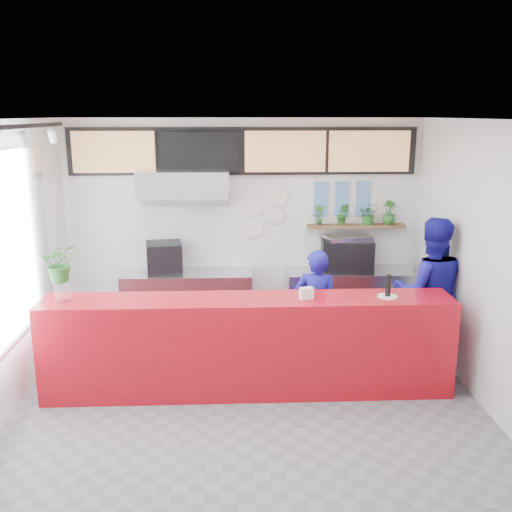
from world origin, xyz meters
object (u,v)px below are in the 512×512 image
(staff_right, at_px, (430,293))
(pepper_mill, at_px, (388,285))
(service_counter, at_px, (248,345))
(panini_oven, at_px, (164,258))
(espresso_machine, at_px, (347,255))
(staff_center, at_px, (316,309))

(staff_right, distance_m, pepper_mill, 1.01)
(service_counter, relative_size, panini_oven, 9.51)
(service_counter, bearing_deg, espresso_machine, 51.27)
(service_counter, distance_m, staff_right, 2.35)
(service_counter, height_order, staff_center, staff_center)
(espresso_machine, relative_size, pepper_mill, 2.93)
(service_counter, bearing_deg, pepper_mill, -0.89)
(espresso_machine, relative_size, staff_right, 0.38)
(pepper_mill, bearing_deg, panini_oven, 145.36)
(staff_center, height_order, pepper_mill, staff_center)
(staff_right, bearing_deg, staff_center, 7.85)
(espresso_machine, distance_m, staff_right, 1.43)
(service_counter, bearing_deg, staff_right, 15.64)
(espresso_machine, distance_m, pepper_mill, 1.83)
(panini_oven, bearing_deg, espresso_machine, -9.00)
(service_counter, bearing_deg, staff_center, 37.36)
(service_counter, relative_size, staff_right, 2.41)
(staff_right, relative_size, pepper_mill, 7.77)
(staff_right, bearing_deg, espresso_machine, -47.27)
(service_counter, distance_m, espresso_machine, 2.38)
(panini_oven, relative_size, staff_center, 0.32)
(panini_oven, xyz_separation_m, espresso_machine, (2.55, 0.00, 0.01))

